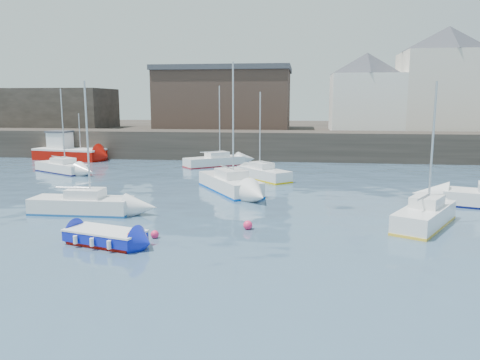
# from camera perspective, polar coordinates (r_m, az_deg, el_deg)

# --- Properties ---
(water) EXTENTS (220.00, 220.00, 0.00)m
(water) POSITION_cam_1_polar(r_m,az_deg,el_deg) (17.13, -5.34, -11.63)
(water) COLOR #2D4760
(water) RESTS_ON ground
(quay_wall) EXTENTS (90.00, 5.00, 3.00)m
(quay_wall) POSITION_cam_1_polar(r_m,az_deg,el_deg) (50.91, 3.38, 4.26)
(quay_wall) COLOR #28231E
(quay_wall) RESTS_ON ground
(land_strip) EXTENTS (90.00, 32.00, 2.80)m
(land_strip) POSITION_cam_1_polar(r_m,az_deg,el_deg) (68.82, 4.46, 5.54)
(land_strip) COLOR #28231E
(land_strip) RESTS_ON ground
(bldg_east_a) EXTENTS (13.36, 13.36, 11.80)m
(bldg_east_a) POSITION_cam_1_polar(r_m,az_deg,el_deg) (59.91, 23.82, 11.27)
(bldg_east_a) COLOR beige
(bldg_east_a) RESTS_ON land_strip
(bldg_east_d) EXTENTS (11.14, 11.14, 8.95)m
(bldg_east_d) POSITION_cam_1_polar(r_m,az_deg,el_deg) (57.55, 15.10, 10.41)
(bldg_east_d) COLOR white
(bldg_east_d) RESTS_ON land_strip
(warehouse) EXTENTS (16.40, 10.40, 7.60)m
(warehouse) POSITION_cam_1_polar(r_m,az_deg,el_deg) (59.35, -1.88, 9.97)
(warehouse) COLOR #3D2D26
(warehouse) RESTS_ON land_strip
(bldg_west) EXTENTS (14.00, 8.00, 5.00)m
(bldg_west) POSITION_cam_1_polar(r_m,az_deg,el_deg) (65.68, -21.53, 8.13)
(bldg_west) COLOR #353028
(bldg_west) RESTS_ON land_strip
(blue_dinghy) EXTENTS (3.84, 2.46, 0.68)m
(blue_dinghy) POSITION_cam_1_polar(r_m,az_deg,el_deg) (21.33, -16.11, -6.61)
(blue_dinghy) COLOR #990B03
(blue_dinghy) RESTS_ON ground
(fishing_boat) EXTENTS (7.85, 4.04, 4.96)m
(fishing_boat) POSITION_cam_1_polar(r_m,az_deg,el_deg) (53.51, -20.28, 3.36)
(fishing_boat) COLOR #990B03
(fishing_boat) RESTS_ON ground
(sailboat_a) EXTENTS (5.61, 1.87, 7.26)m
(sailboat_a) POSITION_cam_1_polar(r_m,az_deg,el_deg) (27.51, -18.70, -2.85)
(sailboat_a) COLOR white
(sailboat_a) RESTS_ON ground
(sailboat_b) EXTENTS (5.40, 6.94, 8.75)m
(sailboat_b) POSITION_cam_1_polar(r_m,az_deg,el_deg) (32.51, -1.27, -0.38)
(sailboat_b) COLOR white
(sailboat_b) RESTS_ON ground
(sailboat_c) EXTENTS (4.19, 5.59, 7.16)m
(sailboat_c) POSITION_cam_1_polar(r_m,az_deg,el_deg) (25.21, 21.62, -4.04)
(sailboat_c) COLOR white
(sailboat_c) RESTS_ON ground
(sailboat_e) EXTENTS (5.81, 4.36, 7.28)m
(sailboat_e) POSITION_cam_1_polar(r_m,az_deg,el_deg) (44.06, -20.89, 1.48)
(sailboat_e) COLOR white
(sailboat_e) RESTS_ON ground
(sailboat_f) EXTENTS (4.80, 5.13, 6.93)m
(sailboat_f) POSITION_cam_1_polar(r_m,az_deg,el_deg) (37.59, 2.86, 0.83)
(sailboat_f) COLOR white
(sailboat_f) RESTS_ON ground
(sailboat_h) EXTENTS (5.84, 5.18, 7.65)m
(sailboat_h) POSITION_cam_1_polar(r_m,az_deg,el_deg) (45.29, -3.09, 2.33)
(sailboat_h) COLOR white
(sailboat_h) RESTS_ON ground
(buoy_near) EXTENTS (0.38, 0.38, 0.38)m
(buoy_near) POSITION_cam_1_polar(r_m,az_deg,el_deg) (21.93, -10.34, -6.97)
(buoy_near) COLOR #F5265B
(buoy_near) RESTS_ON ground
(buoy_mid) EXTENTS (0.45, 0.45, 0.45)m
(buoy_mid) POSITION_cam_1_polar(r_m,az_deg,el_deg) (23.02, 0.96, -6.01)
(buoy_mid) COLOR #F5265B
(buoy_mid) RESTS_ON ground
(buoy_far) EXTENTS (0.40, 0.40, 0.40)m
(buoy_far) POSITION_cam_1_polar(r_m,az_deg,el_deg) (36.17, -1.38, -0.28)
(buoy_far) COLOR #F5265B
(buoy_far) RESTS_ON ground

